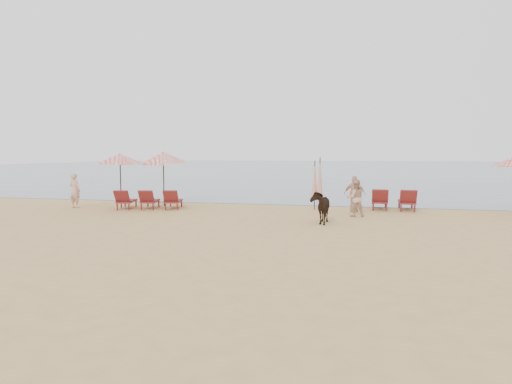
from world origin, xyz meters
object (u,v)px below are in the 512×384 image
at_px(lounger_cluster_right, 393,200).
at_px(umbrella_open_left_a, 120,159).
at_px(lounger_cluster_left, 149,200).
at_px(cow, 320,207).
at_px(beachgoer_right_b, 355,194).
at_px(umbrella_closed_left, 320,178).
at_px(umbrella_open_left_b, 163,157).
at_px(beachgoer_right_a, 355,198).
at_px(umbrella_closed_right, 315,179).
at_px(beachgoer_left, 75,191).

height_order(lounger_cluster_right, umbrella_open_left_a, umbrella_open_left_a).
distance_m(lounger_cluster_left, umbrella_open_left_a, 2.38).
relative_size(cow, beachgoer_right_b, 0.91).
xyz_separation_m(umbrella_open_left_a, cow, (9.55, -2.32, -1.72)).
bearing_deg(umbrella_open_left_a, lounger_cluster_right, 14.05).
height_order(lounger_cluster_left, umbrella_closed_left, umbrella_closed_left).
height_order(umbrella_open_left_b, beachgoer_right_a, umbrella_open_left_b).
xyz_separation_m(umbrella_closed_right, beachgoer_right_a, (1.83, -1.85, -0.63)).
height_order(umbrella_closed_right, beachgoer_right_b, umbrella_closed_right).
bearing_deg(umbrella_open_left_a, beachgoer_left, -166.86).
distance_m(umbrella_open_left_a, beachgoer_left, 2.72).
bearing_deg(cow, umbrella_open_left_b, 154.57).
height_order(umbrella_closed_left, beachgoer_right_a, umbrella_closed_left).
bearing_deg(lounger_cluster_left, umbrella_open_left_b, 71.65).
height_order(lounger_cluster_left, beachgoer_right_a, beachgoer_right_a).
bearing_deg(lounger_cluster_right, umbrella_open_left_b, -174.17).
xyz_separation_m(lounger_cluster_right, beachgoer_left, (-14.79, -2.37, 0.35)).
xyz_separation_m(umbrella_closed_right, cow, (0.55, -3.86, -0.78)).
height_order(beachgoer_left, beachgoer_right_a, beachgoer_left).
xyz_separation_m(lounger_cluster_left, cow, (8.12, -2.35, 0.18)).
relative_size(lounger_cluster_left, beachgoer_right_b, 1.98).
xyz_separation_m(umbrella_closed_right, beachgoer_right_b, (1.81, -0.48, -0.59)).
bearing_deg(beachgoer_right_a, umbrella_open_left_b, -21.94).
distance_m(umbrella_closed_left, beachgoer_right_a, 2.28).
distance_m(umbrella_closed_left, umbrella_closed_right, 0.46).
xyz_separation_m(umbrella_open_left_a, beachgoer_right_a, (10.84, -0.31, -1.57)).
bearing_deg(beachgoer_left, lounger_cluster_left, -162.77).
height_order(lounger_cluster_left, beachgoer_right_b, beachgoer_right_b).
xyz_separation_m(lounger_cluster_right, umbrella_closed_left, (-3.29, -0.86, 1.02)).
bearing_deg(beachgoer_left, umbrella_closed_right, -158.90).
height_order(cow, beachgoer_left, beachgoer_left).
bearing_deg(beachgoer_right_b, umbrella_closed_right, -11.69).
height_order(umbrella_closed_right, cow, umbrella_closed_right).
distance_m(lounger_cluster_right, cow, 5.30).
distance_m(umbrella_closed_right, beachgoer_left, 11.41).
distance_m(lounger_cluster_right, umbrella_open_left_a, 12.86).
xyz_separation_m(lounger_cluster_left, beachgoer_left, (-3.67, -0.36, 0.39)).
height_order(lounger_cluster_left, lounger_cluster_right, lounger_cluster_right).
distance_m(lounger_cluster_right, umbrella_closed_right, 3.70).
xyz_separation_m(umbrella_open_left_b, umbrella_closed_right, (7.46, 0.13, -1.01)).
xyz_separation_m(beachgoer_right_a, beachgoer_right_b, (-0.02, 1.36, 0.04)).
bearing_deg(umbrella_open_left_b, cow, -17.24).
relative_size(lounger_cluster_left, lounger_cluster_right, 1.61).
height_order(lounger_cluster_right, beachgoer_right_a, beachgoer_right_a).
xyz_separation_m(lounger_cluster_left, umbrella_closed_right, (7.57, 1.51, 0.96)).
distance_m(lounger_cluster_right, umbrella_open_left_b, 11.19).
relative_size(umbrella_open_left_b, beachgoer_right_a, 1.81).
relative_size(umbrella_closed_right, beachgoer_right_a, 1.49).
distance_m(lounger_cluster_left, umbrella_open_left_b, 2.41).
relative_size(umbrella_open_left_b, umbrella_closed_right, 1.22).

